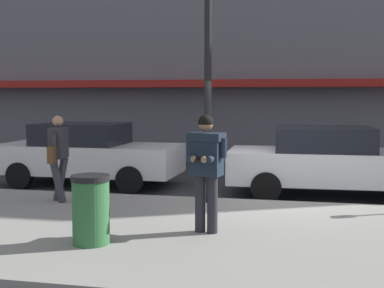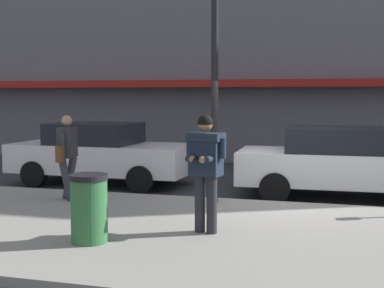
{
  "view_description": "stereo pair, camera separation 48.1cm",
  "coord_description": "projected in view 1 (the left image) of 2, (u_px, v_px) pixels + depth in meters",
  "views": [
    {
      "loc": [
        0.66,
        -10.83,
        2.24
      ],
      "look_at": [
        -1.07,
        -2.88,
        1.49
      ],
      "focal_mm": 50.0,
      "sensor_mm": 36.0,
      "label": 1
    },
    {
      "loc": [
        1.13,
        -10.71,
        2.24
      ],
      "look_at": [
        -1.07,
        -2.88,
        1.49
      ],
      "focal_mm": 50.0,
      "sensor_mm": 36.0,
      "label": 2
    }
  ],
  "objects": [
    {
      "name": "street_lamp_post",
      "position": [
        208.0,
        48.0,
        10.23
      ],
      "size": [
        0.36,
        0.36,
        4.88
      ],
      "color": "black",
      "rests_on": "sidewalk"
    },
    {
      "name": "curb_paint_line",
      "position": [
        324.0,
        207.0,
        10.72
      ],
      "size": [
        28.0,
        0.12,
        0.01
      ],
      "primitive_type": "cube",
      "color": "silver",
      "rests_on": "ground"
    },
    {
      "name": "trash_bin",
      "position": [
        91.0,
        209.0,
        7.51
      ],
      "size": [
        0.55,
        0.55,
        0.98
      ],
      "color": "#2D6638",
      "rests_on": "sidewalk"
    },
    {
      "name": "parked_sedan_near",
      "position": [
        87.0,
        154.0,
        13.21
      ],
      "size": [
        4.54,
        2.0,
        1.54
      ],
      "color": "silver",
      "rests_on": "ground"
    },
    {
      "name": "ground_plane",
      "position": [
        274.0,
        205.0,
        10.88
      ],
      "size": [
        80.0,
        80.0,
        0.0
      ],
      "primitive_type": "plane",
      "color": "#2B2D30"
    },
    {
      "name": "pedestrian_with_bag",
      "position": [
        58.0,
        153.0,
        10.46
      ],
      "size": [
        0.36,
        0.72,
        1.7
      ],
      "color": "#33333D",
      "rests_on": "sidewalk"
    },
    {
      "name": "man_texting_on_phone",
      "position": [
        206.0,
        160.0,
        8.07
      ],
      "size": [
        0.64,
        0.63,
        1.81
      ],
      "color": "#23232B",
      "rests_on": "sidewalk"
    },
    {
      "name": "sidewalk",
      "position": [
        329.0,
        242.0,
        7.89
      ],
      "size": [
        32.0,
        5.3,
        0.14
      ],
      "primitive_type": "cube",
      "color": "gray",
      "rests_on": "ground"
    },
    {
      "name": "parked_sedan_mid",
      "position": [
        330.0,
        161.0,
        11.71
      ],
      "size": [
        4.56,
        2.05,
        1.54
      ],
      "color": "silver",
      "rests_on": "ground"
    }
  ]
}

